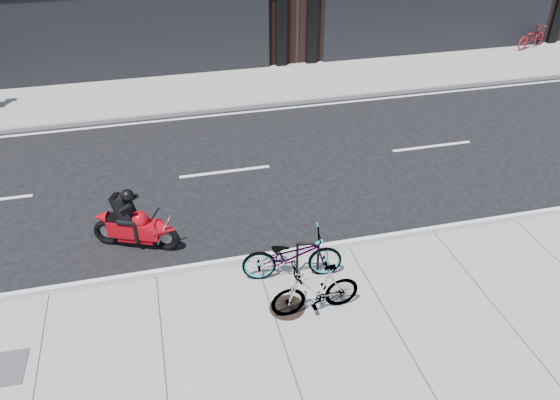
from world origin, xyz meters
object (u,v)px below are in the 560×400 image
object	(u,v)px
manhole_cover	(287,308)
utility_grate	(1,369)
bicycle_rear	(315,290)
motorcycle	(138,225)
bicycle_far	(532,37)
bicycle_front	(292,256)
bike_rack	(308,256)

from	to	relation	value
manhole_cover	utility_grate	size ratio (longest dim) A/B	0.88
bicycle_rear	motorcycle	world-z (taller)	motorcycle
bicycle_far	manhole_cover	world-z (taller)	bicycle_far
bicycle_rear	bicycle_far	size ratio (longest dim) A/B	0.96
bicycle_rear	manhole_cover	xyz separation A→B (m)	(-0.47, 0.18, -0.48)
bicycle_front	motorcycle	bearing A→B (deg)	64.77
manhole_cover	motorcycle	bearing A→B (deg)	133.27
bike_rack	manhole_cover	bearing A→B (deg)	-126.87
bike_rack	bicycle_front	bearing A→B (deg)	180.00
bicycle_rear	utility_grate	world-z (taller)	bicycle_rear
bike_rack	bicycle_front	size ratio (longest dim) A/B	0.39
utility_grate	bicycle_rear	bearing A→B (deg)	0.65
bicycle_front	motorcycle	distance (m)	3.39
bike_rack	motorcycle	xyz separation A→B (m)	(-3.16, 1.85, 0.01)
bicycle_far	bicycle_front	bearing A→B (deg)	109.27
bicycle_rear	motorcycle	distance (m)	4.14
bicycle_front	bicycle_rear	bearing A→B (deg)	-163.51
bicycle_front	utility_grate	bearing A→B (deg)	109.54
bike_rack	utility_grate	distance (m)	5.59
bicycle_rear	motorcycle	size ratio (longest dim) A/B	0.90
bike_rack	motorcycle	distance (m)	3.66
bicycle_rear	bicycle_far	xyz separation A→B (m)	(13.31, 12.61, -0.04)
utility_grate	bicycle_far	bearing A→B (deg)	34.24
bicycle_front	manhole_cover	bearing A→B (deg)	167.13
bicycle_front	motorcycle	xyz separation A→B (m)	(-2.84, 1.85, -0.06)
manhole_cover	bicycle_rear	bearing A→B (deg)	-20.47
bicycle_front	manhole_cover	size ratio (longest dim) A/B	2.94
bicycle_rear	bicycle_far	distance (m)	18.34
bicycle_far	motorcycle	bearing A→B (deg)	99.41
bicycle_front	bicycle_far	world-z (taller)	bicycle_front
bicycle_rear	manhole_cover	bearing A→B (deg)	-111.78
bike_rack	manhole_cover	size ratio (longest dim) A/B	1.15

